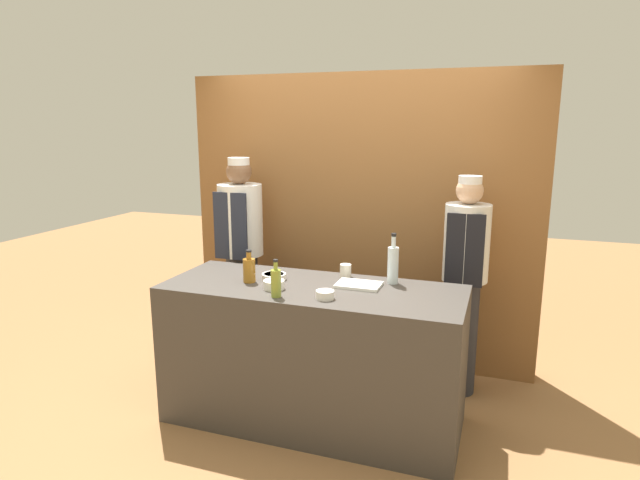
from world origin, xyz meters
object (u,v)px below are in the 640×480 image
bottle_clear (393,264)px  chef_right (464,278)px  bottle_amber (249,270)px  sauce_bowl_purple (274,284)px  sauce_bowl_green (325,294)px  sauce_bowl_white (274,276)px  cup_cream (346,271)px  cutting_board (359,285)px  bottle_oil (276,282)px  chef_left (241,253)px

bottle_clear → chef_right: 0.69m
bottle_amber → sauce_bowl_purple: bearing=-22.0°
sauce_bowl_green → sauce_bowl_white: size_ratio=0.68×
bottle_amber → bottle_clear: (0.91, 0.29, 0.05)m
bottle_clear → sauce_bowl_white: bearing=-166.7°
cup_cream → chef_right: 0.90m
cutting_board → bottle_oil: bottle_oil is taller
cutting_board → bottle_oil: 0.57m
bottle_clear → chef_right: bearing=49.5°
bottle_clear → bottle_oil: (-0.62, -0.52, -0.04)m
cup_cream → chef_left: bearing=156.3°
sauce_bowl_purple → chef_left: bearing=128.2°
bottle_amber → chef_right: size_ratio=0.13×
bottle_clear → cup_cream: bottle_clear is taller
sauce_bowl_green → bottle_oil: 0.31m
bottle_oil → chef_left: (-0.77, 1.02, -0.11)m
cutting_board → cup_cream: (-0.15, 0.19, 0.03)m
sauce_bowl_purple → sauce_bowl_white: 0.21m
sauce_bowl_purple → cup_cream: cup_cream is taller
bottle_amber → bottle_oil: bottle_oil is taller
sauce_bowl_white → sauce_bowl_green: bearing=-30.6°
chef_left → sauce_bowl_green: bearing=-42.0°
bottle_clear → bottle_oil: bottle_clear is taller
bottle_oil → cutting_board: bearing=41.6°
sauce_bowl_purple → bottle_clear: size_ratio=0.40×
cup_cream → chef_left: 1.15m
sauce_bowl_purple → chef_right: chef_right is taller
cutting_board → chef_left: size_ratio=0.17×
cup_cream → chef_left: chef_left is taller
bottle_amber → cup_cream: size_ratio=2.48×
sauce_bowl_purple → chef_right: size_ratio=0.08×
bottle_clear → chef_right: (0.43, 0.50, -0.20)m
sauce_bowl_green → bottle_clear: bearing=54.9°
cutting_board → bottle_clear: bottle_clear is taller
sauce_bowl_white → chef_left: 0.92m
sauce_bowl_white → cutting_board: sauce_bowl_white is taller
cutting_board → sauce_bowl_green: bearing=-111.9°
sauce_bowl_purple → bottle_clear: bearing=28.5°
bottle_oil → sauce_bowl_purple: bearing=118.8°
bottle_oil → cup_cream: bearing=63.7°
sauce_bowl_purple → chef_right: bearing=38.1°
sauce_bowl_green → bottle_oil: bearing=-168.4°
sauce_bowl_green → bottle_clear: size_ratio=0.33×
sauce_bowl_green → chef_right: (0.75, 0.96, -0.09)m
bottle_oil → chef_left: bearing=127.1°
chef_right → sauce_bowl_green: bearing=-128.0°
sauce_bowl_purple → bottle_amber: size_ratio=0.62×
sauce_bowl_white → chef_left: (-0.61, 0.69, -0.04)m
cutting_board → chef_right: size_ratio=0.17×
bottle_amber → cup_cream: bearing=30.1°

